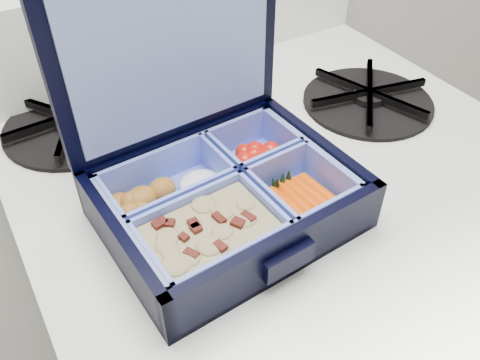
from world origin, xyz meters
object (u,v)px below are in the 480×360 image
stove (266,353)px  bento_box (227,199)px  burner_grate (369,96)px  fork (176,152)px

stove → bento_box: (-0.10, -0.05, 0.44)m
burner_grate → fork: bearing=172.7°
bento_box → burner_grate: bento_box is taller
stove → bento_box: size_ratio=3.74×
burner_grate → stove: bearing=-169.0°
stove → fork: bearing=147.1°
stove → bento_box: bento_box is taller
stove → burner_grate: (0.15, 0.03, 0.43)m
burner_grate → fork: burner_grate is taller
stove → burner_grate: burner_grate is taller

